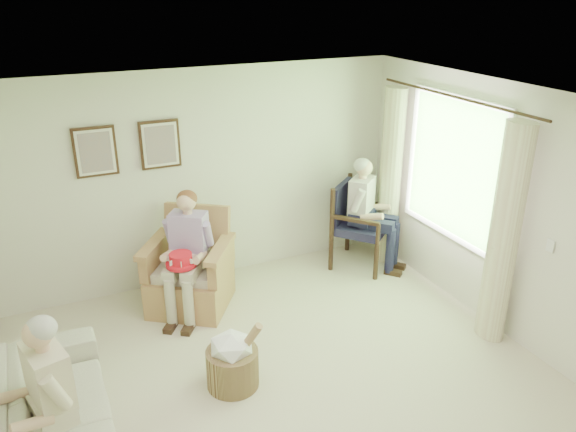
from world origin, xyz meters
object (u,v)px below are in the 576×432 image
(wood_armchair, at_px, (359,220))
(person_wicker, at_px, (190,245))
(person_dark, at_px, (367,206))
(red_hat, at_px, (181,261))
(hatbox, at_px, (232,360))
(wicker_armchair, at_px, (189,277))
(sofa, at_px, (53,429))
(person_sofa, at_px, (45,393))

(wood_armchair, relative_size, person_wicker, 0.78)
(wood_armchair, relative_size, person_dark, 0.76)
(red_hat, height_order, hatbox, red_hat)
(wicker_armchair, height_order, hatbox, wicker_armchair)
(wicker_armchair, bearing_deg, sofa, -95.98)
(wicker_armchair, distance_m, red_hat, 0.51)
(person_wicker, xyz_separation_m, person_sofa, (-1.58, -1.80, -0.07))
(sofa, xyz_separation_m, person_sofa, (0.00, -0.10, 0.42))
(wicker_armchair, relative_size, wood_armchair, 1.02)
(wood_armchair, bearing_deg, sofa, 166.69)
(wicker_armchair, distance_m, person_wicker, 0.49)
(wood_armchair, relative_size, sofa, 0.48)
(person_wicker, relative_size, hatbox, 1.95)
(person_wicker, relative_size, person_dark, 0.97)
(sofa, bearing_deg, person_wicker, -42.89)
(wood_armchair, relative_size, red_hat, 3.35)
(sofa, distance_m, hatbox, 1.57)
(wood_armchair, distance_m, sofa, 4.38)
(wood_armchair, xyz_separation_m, hatbox, (-2.36, -1.68, -0.32))
(wicker_armchair, distance_m, person_dark, 2.38)
(person_wicker, bearing_deg, wood_armchair, 41.36)
(red_hat, bearing_deg, person_sofa, -131.08)
(sofa, relative_size, person_sofa, 1.74)
(wood_armchair, distance_m, person_wicker, 2.35)
(wicker_armchair, xyz_separation_m, person_dark, (2.32, -0.05, 0.50))
(wood_armchair, distance_m, person_dark, 0.31)
(wicker_armchair, xyz_separation_m, hatbox, (-0.03, -1.55, -0.08))
(person_sofa, relative_size, red_hat, 4.03)
(person_wicker, distance_m, red_hat, 0.23)
(wood_armchair, xyz_separation_m, person_wicker, (-2.32, -0.28, 0.22))
(person_dark, relative_size, hatbox, 2.01)
(sofa, relative_size, hatbox, 3.19)
(sofa, distance_m, person_sofa, 0.43)
(red_hat, bearing_deg, wood_armchair, 9.96)
(person_sofa, bearing_deg, sofa, 165.02)
(wicker_armchair, height_order, wood_armchair, wicker_armchair)
(wood_armchair, distance_m, person_sofa, 4.42)
(person_wicker, bearing_deg, red_hat, -98.69)
(person_dark, bearing_deg, wicker_armchair, 138.66)
(person_dark, xyz_separation_m, red_hat, (-2.47, -0.26, -0.11))
(wicker_armchair, relative_size, sofa, 0.49)
(wood_armchair, height_order, hatbox, wood_armchair)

